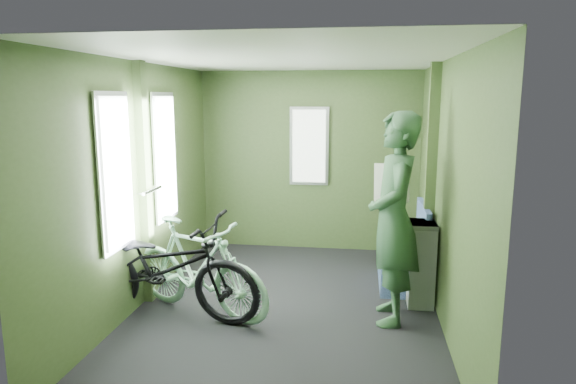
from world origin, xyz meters
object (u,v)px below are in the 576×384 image
bicycle_mint (199,315)px  bicycle_black (167,317)px  bench_seat (404,261)px  waste_box (421,264)px  passenger (394,219)px

bicycle_mint → bicycle_black: bearing=128.5°
bench_seat → bicycle_black: bearing=-152.8°
bicycle_black → bicycle_mint: bearing=-64.4°
waste_box → bench_seat: bearing=103.2°
waste_box → passenger: bearing=-127.1°
bicycle_mint → passenger: bearing=-61.2°
bicycle_mint → bench_seat: 2.20m
bicycle_black → bench_seat: size_ratio=2.08×
passenger → bicycle_black: bearing=-85.6°
bicycle_mint → waste_box: waste_box is taller
bicycle_black → passenger: passenger is taller
bicycle_mint → waste_box: 2.15m
bench_seat → bicycle_mint: bearing=-151.2°
bicycle_mint → passenger: size_ratio=0.82×
passenger → bench_seat: passenger is taller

